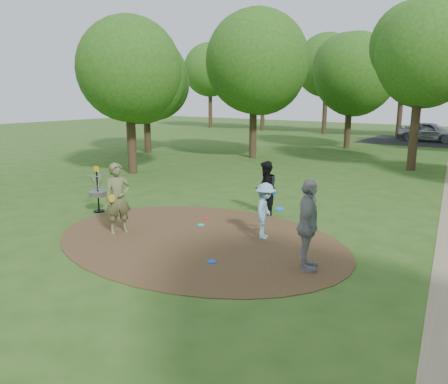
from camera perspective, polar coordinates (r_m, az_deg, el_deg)
The scene contains 12 objects.
ground at distance 11.89m, azimuth -3.39°, elevation -6.22°, with size 100.00×100.00×0.00m, color #2D5119.
dirt_clearing at distance 11.88m, azimuth -3.39°, elevation -6.17°, with size 8.40×8.40×0.02m, color #47301C.
player_observer_with_disc at distance 12.54m, azimuth -13.68°, elevation -0.81°, with size 0.75×0.86×2.00m.
player_throwing_with_disc at distance 11.83m, azimuth 5.36°, elevation -2.47°, with size 1.05×1.13×1.53m.
player_walking_with_disc at distance 14.05m, azimuth 5.46°, elevation 0.46°, with size 1.02×1.08×1.77m.
player_waiting_with_disc at distance 9.75m, azimuth 10.89°, elevation -4.32°, with size 0.93×1.31×2.07m.
disc_ground_cyan at distance 13.07m, azimuth -3.03°, elevation -4.31°, with size 0.22×0.22×0.02m, color #18C7B7.
disc_ground_blue at distance 10.30m, azimuth -1.62°, elevation -9.08°, with size 0.22×0.22×0.02m, color blue.
disc_ground_red at distance 13.71m, azimuth -2.30°, elevation -3.49°, with size 0.22×0.22×0.02m, color red.
car_left at distance 39.88m, azimuth 25.27°, elevation 7.15°, with size 1.93×4.79×1.63m, color #98989F.
disc_golf_basket at distance 14.99m, azimuth -16.20°, elevation 0.75°, with size 0.63×0.63×1.54m.
tree_ring at distance 18.75m, azimuth 22.42°, elevation 16.07°, with size 37.84×45.35×9.00m.
Camera 1 is at (7.10, -8.72, 3.85)m, focal length 35.00 mm.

